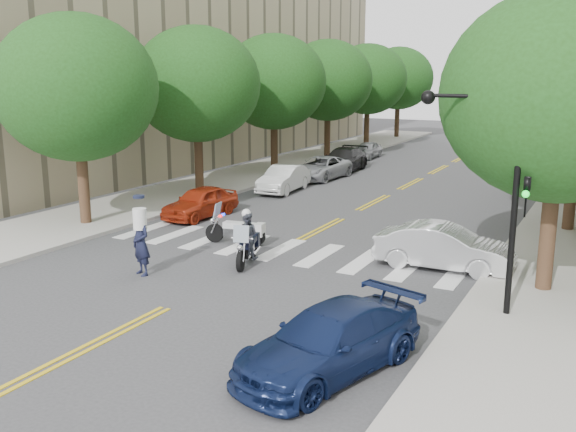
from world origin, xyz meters
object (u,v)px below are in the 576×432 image
Objects in this scene: officer_standing at (141,243)px; sedan_blue at (330,341)px; motorcycle_parked at (240,231)px; motorcycle_police at (247,239)px; convertible at (444,247)px.

officer_standing is 0.43× the size of sedan_blue.
motorcycle_parked is 10.51m from sedan_blue.
officer_standing is (-2.27, -2.55, 0.19)m from motorcycle_police.
officer_standing reaches higher than motorcycle_police.
motorcycle_police is 3.42m from officer_standing.
officer_standing is at bearing 30.57° from motorcycle_police.
motorcycle_police reaches higher than sedan_blue.
officer_standing is 9.54m from convertible.
motorcycle_parked is 0.49× the size of sedan_blue.
convertible reaches higher than sedan_blue.
officer_standing is at bearing 160.97° from motorcycle_parked.
motorcycle_police is 0.95× the size of motorcycle_parked.
convertible is (7.33, 0.51, 0.19)m from motorcycle_parked.
officer_standing is 0.47× the size of convertible.
convertible is (8.14, 4.97, -0.30)m from officer_standing.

